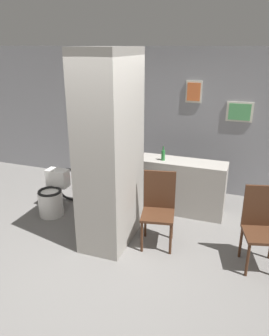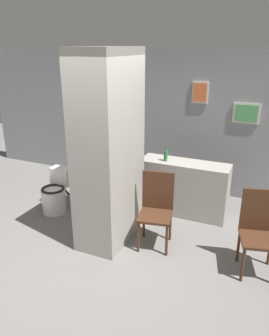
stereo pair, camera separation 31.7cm
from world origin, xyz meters
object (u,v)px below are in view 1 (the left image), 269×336
Objects in this scene: toilet at (52,197)px; bottle_tall at (163,155)px; chair_by_doorway at (262,224)px; chair_near_pillar at (159,206)px; bicycle at (95,188)px.

bottle_tall reaches higher than toilet.
chair_by_doorway is (3.17, -0.25, 0.26)m from toilet.
chair_near_pillar is 1.53m from bicycle.
chair_near_pillar reaches higher than bicycle.
chair_near_pillar is 0.65× the size of bicycle.
toilet reaches higher than bicycle.
bottle_tall is (-1.52, 0.98, 0.42)m from chair_by_doorway.
chair_near_pillar is (1.85, -0.21, 0.26)m from toilet.
chair_near_pillar is at bearing -28.57° from bicycle.
chair_by_doorway is 0.65× the size of bicycle.
bottle_tall reaches higher than bicycle.
bottle_tall reaches higher than chair_near_pillar.
toilet is 0.68× the size of chair_near_pillar.
toilet is 0.44× the size of bicycle.
toilet is at bearing -156.25° from bottle_tall.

